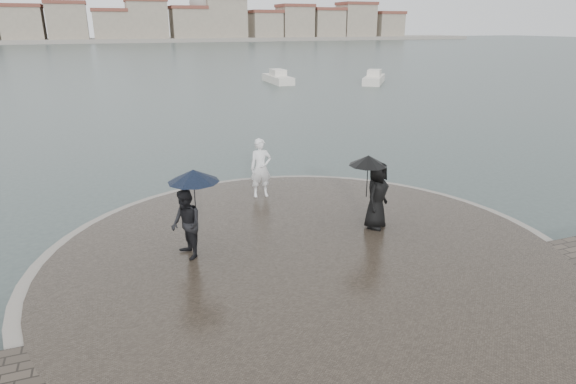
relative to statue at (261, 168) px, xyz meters
name	(u,v)px	position (x,y,z in m)	size (l,w,h in m)	color
ground	(386,357)	(-0.19, -7.67, -1.27)	(400.00, 400.00, 0.00)	#2B3835
kerb_ring	(307,261)	(-0.19, -4.17, -1.11)	(12.50, 12.50, 0.32)	gray
quay_tip	(307,260)	(-0.19, -4.17, -1.09)	(11.90, 11.90, 0.36)	#2D261E
statue	(261,168)	(0.00, 0.00, 0.00)	(0.66, 0.43, 1.81)	white
visitor_left	(188,209)	(-2.75, -3.35, 0.26)	(1.21, 1.16, 2.04)	black
visitor_right	(375,188)	(2.01, -3.36, 0.19)	(1.26, 1.08, 1.95)	black
far_skyline	(88,24)	(-6.48, 153.04, 4.34)	(260.00, 20.00, 37.00)	gray
boats	(326,79)	(16.05, 29.84, -0.89)	(11.69, 9.14, 1.50)	silver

